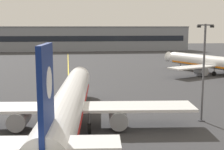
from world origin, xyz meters
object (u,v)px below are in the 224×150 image
airliner_background (216,63)px  safety_cone_by_nose_gear (71,98)px  airliner_foreground (69,103)px  apron_lamp_post (203,71)px

airliner_background → safety_cone_by_nose_gear: size_ratio=65.09×
airliner_foreground → airliner_background: airliner_foreground is taller
airliner_background → apron_lamp_post: (-20.46, -40.25, 3.83)m
apron_lamp_post → airliner_foreground: bearing=-175.6°
safety_cone_by_nose_gear → apron_lamp_post: bearing=-40.4°
safety_cone_by_nose_gear → airliner_foreground: bearing=-90.0°
apron_lamp_post → safety_cone_by_nose_gear: apron_lamp_post is taller
apron_lamp_post → safety_cone_by_nose_gear: size_ratio=24.05×
airliner_background → safety_cone_by_nose_gear: (-38.49, -24.92, -2.83)m
airliner_foreground → airliner_background: (38.49, 41.63, -0.28)m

